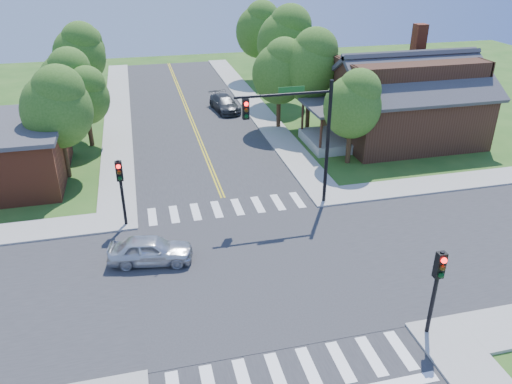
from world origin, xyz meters
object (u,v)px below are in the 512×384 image
object	(u,v)px
signal_mast_ne	(299,126)
signal_pole_se	(438,278)
house_ne	(405,96)
signal_pole_nw	(120,181)
car_silver	(151,251)
car_dgrey	(225,104)

from	to	relation	value
signal_mast_ne	signal_pole_se	xyz separation A→B (m)	(1.69, -11.21, -2.19)
signal_mast_ne	house_ne	world-z (taller)	signal_mast_ne
signal_mast_ne	signal_pole_nw	bearing A→B (deg)	-179.93
signal_pole_se	car_silver	bearing A→B (deg)	143.50
signal_pole_nw	house_ne	distance (m)	22.45
signal_pole_nw	car_silver	world-z (taller)	signal_pole_nw
signal_pole_se	car_dgrey	world-z (taller)	signal_pole_se
car_dgrey	car_silver	bearing A→B (deg)	-116.94
signal_mast_ne	car_dgrey	bearing A→B (deg)	92.08
signal_mast_ne	house_ne	xyz separation A→B (m)	(11.19, 8.65, -1.52)
signal_pole_se	car_silver	distance (m)	12.69
signal_pole_nw	house_ne	size ratio (longest dim) A/B	0.29
car_silver	signal_pole_nw	bearing A→B (deg)	26.88
house_ne	car_dgrey	world-z (taller)	house_ne
signal_pole_se	car_silver	xyz separation A→B (m)	(-10.08, 7.46, -2.00)
signal_mast_ne	car_silver	world-z (taller)	signal_mast_ne
signal_pole_nw	car_dgrey	bearing A→B (deg)	64.68
signal_mast_ne	house_ne	size ratio (longest dim) A/B	0.55
car_silver	car_dgrey	size ratio (longest dim) A/B	0.86
house_ne	car_silver	distance (m)	23.33
car_silver	signal_mast_ne	bearing A→B (deg)	-55.71
house_ne	signal_pole_se	bearing A→B (deg)	-115.58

